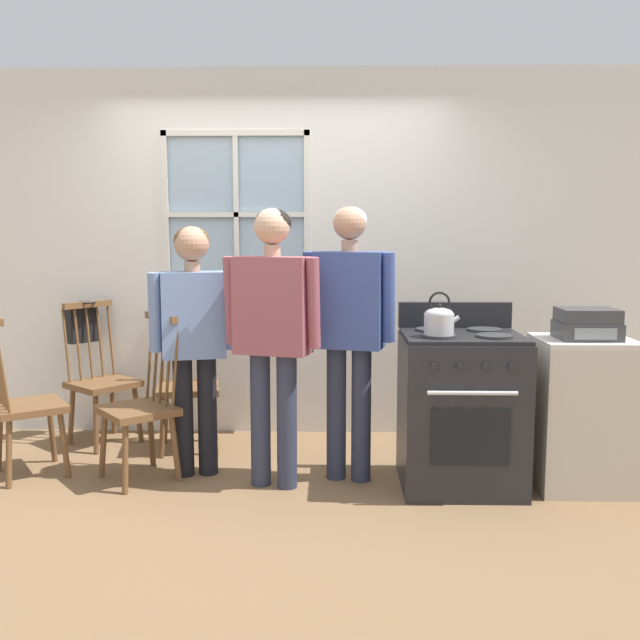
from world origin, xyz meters
TOP-DOWN VIEW (x-y plane):
  - ground_plane at (0.00, 0.00)m, footprint 16.00×16.00m
  - wall_back at (0.02, 1.40)m, footprint 6.40×0.16m
  - chair_by_window at (-1.26, 1.06)m, footprint 0.58×0.58m
  - chair_near_wall at (-0.77, 0.32)m, footprint 0.58×0.58m
  - chair_center_cluster at (-1.51, 0.37)m, footprint 0.57×0.57m
  - chair_near_stove at (-0.61, 0.94)m, footprint 0.48×0.47m
  - person_elderly_left at (-0.45, 0.40)m, footprint 0.55×0.29m
  - person_teen_center at (0.05, 0.21)m, footprint 0.60×0.32m
  - person_adult_right at (0.50, 0.34)m, footprint 0.57×0.30m
  - stove at (1.17, 0.25)m, footprint 0.70×0.68m
  - kettle at (1.01, 0.11)m, footprint 0.21×0.17m
  - potted_plant at (-0.36, 1.31)m, footprint 0.16×0.16m
  - handbag at (-1.44, 1.21)m, footprint 0.25×0.25m
  - side_counter at (1.89, 0.24)m, footprint 0.55×0.50m
  - stereo at (1.89, 0.22)m, footprint 0.34×0.29m

SIDE VIEW (x-z plane):
  - ground_plane at x=0.00m, z-range 0.00..0.00m
  - chair_by_window at x=-1.26m, z-range -0.06..0.96m
  - chair_near_wall at x=-0.77m, z-range -0.06..0.96m
  - chair_center_cluster at x=-1.51m, z-range -0.06..0.96m
  - chair_near_stove at x=-0.61m, z-range -0.06..0.96m
  - side_counter at x=1.89m, z-range 0.00..0.90m
  - stove at x=1.17m, z-range -0.07..1.02m
  - handbag at x=-1.44m, z-range 0.70..1.00m
  - person_elderly_left at x=-0.45m, z-range 0.17..1.73m
  - stereo at x=1.89m, z-range 0.90..1.08m
  - person_adult_right at x=0.50m, z-range 0.18..1.85m
  - person_teen_center at x=0.05m, z-range 0.19..1.85m
  - kettle at x=1.01m, z-range 0.90..1.15m
  - potted_plant at x=-0.36m, z-range 0.98..1.24m
  - wall_back at x=0.02m, z-range -0.02..2.68m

